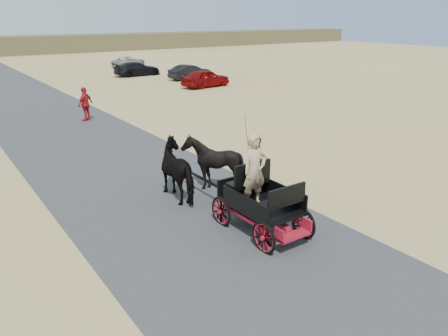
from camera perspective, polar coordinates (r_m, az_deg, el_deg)
ground at (r=9.12m, az=8.46°, el=-14.95°), size 140.00×140.00×0.00m
road at (r=9.11m, az=8.46°, el=-14.92°), size 6.00×140.00×0.01m
carriage at (r=10.94m, az=4.84°, el=-6.43°), size 1.30×2.40×0.72m
horse_left at (r=12.76m, az=-5.64°, el=-0.26°), size 0.91×2.01×1.70m
horse_right at (r=13.29m, az=-1.52°, el=0.66°), size 1.37×1.54×1.70m
driver_man at (r=10.37m, az=4.01°, el=-0.34°), size 0.66×0.43×1.80m
passenger_woman at (r=11.11m, az=4.23°, el=0.40°), size 0.77×0.60×1.58m
pedestrian at (r=23.35m, az=-17.64°, el=7.96°), size 1.07×0.91×1.73m
car_a at (r=33.34m, az=-2.42°, el=11.65°), size 4.06×2.09×1.32m
car_b at (r=37.53m, az=-4.48°, el=12.39°), size 3.81×1.67×1.22m
car_c at (r=40.52m, az=-11.27°, el=12.58°), size 4.16×1.76×1.20m
car_d at (r=47.38m, az=-12.32°, el=13.40°), size 4.41×3.76×1.12m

